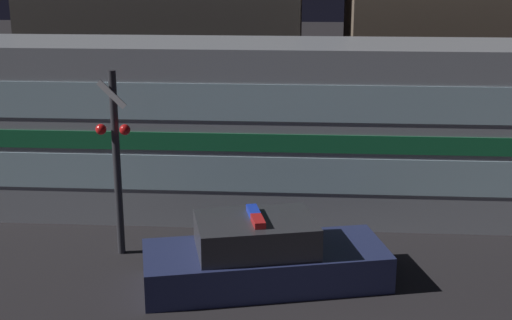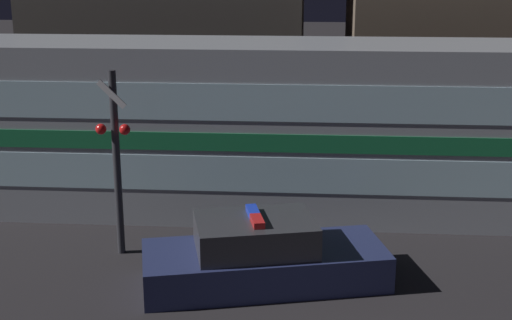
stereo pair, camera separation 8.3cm
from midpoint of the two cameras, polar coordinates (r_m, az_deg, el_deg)
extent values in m
cube|color=#999EA5|center=(17.00, -0.40, 2.60)|extent=(16.49, 2.82, 4.05)
cube|color=#19723F|center=(15.63, -0.83, 1.40)|extent=(16.16, 0.03, 0.41)
cube|color=silver|center=(15.83, -0.82, -1.16)|extent=(15.67, 0.02, 0.81)
cube|color=silver|center=(15.43, -0.84, 4.60)|extent=(15.67, 0.02, 0.81)
cube|color=navy|center=(13.59, 0.86, -8.44)|extent=(4.83, 2.77, 0.69)
cube|color=#333338|center=(13.31, 0.10, -5.97)|extent=(2.48, 2.01, 0.60)
cube|color=red|center=(12.94, 0.29, -4.93)|extent=(0.32, 0.56, 0.12)
cube|color=blue|center=(13.42, -0.09, -4.13)|extent=(0.32, 0.56, 0.12)
cylinder|color=#2D2D33|center=(14.64, -10.91, -0.36)|extent=(0.16, 0.16, 3.84)
sphere|color=red|center=(14.38, -12.14, 2.43)|extent=(0.22, 0.22, 0.22)
sphere|color=red|center=(14.25, -10.29, 2.42)|extent=(0.22, 0.22, 0.22)
cube|color=white|center=(14.22, -11.32, 5.17)|extent=(0.58, 0.03, 0.58)
cube|color=#47423D|center=(25.13, -6.27, 10.71)|extent=(8.69, 6.97, 7.37)
cube|color=brown|center=(23.60, 16.40, 10.27)|extent=(7.12, 5.30, 7.73)
camera|label=1|loc=(0.04, -89.84, 0.05)|focal=50.00mm
camera|label=2|loc=(0.04, 90.16, -0.05)|focal=50.00mm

